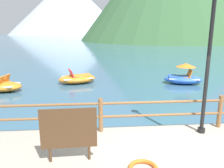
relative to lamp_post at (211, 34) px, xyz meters
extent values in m
plane|color=#38607A|center=(-1.05, 38.74, -3.04)|extent=(200.00, 200.00, 0.00)
cylinder|color=brown|center=(-2.75, 0.29, -2.16)|extent=(0.12, 0.12, 0.95)
cylinder|color=brown|center=(0.65, 0.29, -2.16)|extent=(0.12, 0.12, 0.95)
cylinder|color=brown|center=(-1.05, 0.29, -1.83)|extent=(23.80, 0.07, 0.07)
cylinder|color=brown|center=(-1.05, 0.29, -2.21)|extent=(23.80, 0.07, 0.07)
cylinder|color=black|center=(0.00, 0.00, -0.56)|extent=(0.10, 0.10, 4.15)
cylinder|color=black|center=(0.00, 0.00, -2.58)|extent=(0.20, 0.20, 0.12)
cube|color=beige|center=(-3.46, -1.08, -1.89)|extent=(1.10, 0.07, 0.80)
cube|color=#4C331E|center=(-3.46, -1.09, -1.89)|extent=(1.18, 0.07, 0.88)
cylinder|color=#4C331E|center=(-3.88, -1.09, -2.46)|extent=(0.06, 0.06, 0.35)
cylinder|color=#4C331E|center=(-3.05, -1.07, -2.46)|extent=(0.06, 0.06, 0.35)
torus|color=orange|center=(-1.97, -1.57, -2.59)|extent=(0.61, 0.61, 0.09)
ellipsoid|color=blue|center=(2.37, 7.15, -2.78)|extent=(2.42, 1.70, 0.52)
cube|color=silver|center=(2.37, 7.15, -2.69)|extent=(1.90, 1.37, 0.06)
cube|color=orange|center=(2.59, 7.35, -2.62)|extent=(0.48, 0.48, 0.08)
cube|color=orange|center=(2.76, 7.30, -2.40)|extent=(0.30, 0.44, 0.43)
cube|color=orange|center=(2.47, 6.88, -2.62)|extent=(0.48, 0.48, 0.08)
cube|color=orange|center=(2.65, 6.84, -2.40)|extent=(0.30, 0.44, 0.43)
cube|color=blue|center=(1.78, 7.30, -2.63)|extent=(0.67, 0.94, 0.12)
cone|color=orange|center=(2.48, 7.13, -1.92)|extent=(1.39, 1.39, 0.22)
cube|color=orange|center=(-7.66, 6.56, -2.62)|extent=(0.46, 0.46, 0.08)
cube|color=orange|center=(-7.48, 6.53, -2.40)|extent=(0.27, 0.43, 0.43)
cube|color=orange|center=(-7.57, 6.02, -2.40)|extent=(0.27, 0.43, 0.43)
ellipsoid|color=orange|center=(-3.92, 7.87, -2.79)|extent=(2.49, 1.91, 0.51)
cube|color=silver|center=(-3.92, 7.87, -2.70)|extent=(1.96, 1.54, 0.06)
cube|color=red|center=(-4.00, 7.56, -2.63)|extent=(0.49, 0.49, 0.08)
cube|color=red|center=(-4.18, 7.52, -2.41)|extent=(0.30, 0.44, 0.43)
cube|color=red|center=(-4.15, 8.09, -2.63)|extent=(0.49, 0.49, 0.08)
cube|color=red|center=(-4.32, 8.05, -2.41)|extent=(0.30, 0.44, 0.43)
cube|color=orange|center=(-3.33, 8.03, -2.64)|extent=(0.72, 1.06, 0.12)
cone|color=#386038|center=(8.99, 67.47, 7.05)|extent=(28.19, 28.19, 20.18)
cone|color=#A8B2C1|center=(-17.29, 139.63, 13.45)|extent=(71.18, 71.18, 32.98)
camera|label=1|loc=(-2.92, -5.47, 0.12)|focal=36.02mm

